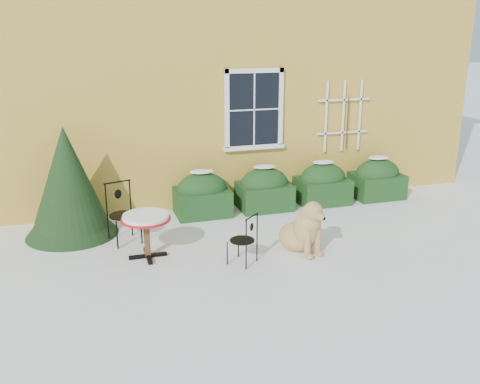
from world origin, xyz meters
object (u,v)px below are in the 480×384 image
object	(u,v)px
patio_chair_near	(244,239)
dog	(304,230)
bistro_table	(146,222)
patio_chair_far	(123,213)
evergreen_shrub	(69,192)

from	to	relation	value
patio_chair_near	dog	size ratio (longest dim) A/B	0.77
patio_chair_near	dog	bearing A→B (deg)	145.93
bistro_table	dog	size ratio (longest dim) A/B	0.75
dog	patio_chair_far	bearing A→B (deg)	135.65
patio_chair_near	patio_chair_far	xyz separation A→B (m)	(-1.71, 1.50, 0.11)
evergreen_shrub	dog	size ratio (longest dim) A/B	1.86
evergreen_shrub	patio_chair_far	xyz separation A→B (m)	(0.86, -0.59, -0.27)
bistro_table	dog	bearing A→B (deg)	-12.07
patio_chair_near	patio_chair_far	distance (m)	2.28
dog	evergreen_shrub	bearing A→B (deg)	133.45
bistro_table	patio_chair_near	xyz separation A→B (m)	(1.42, -0.68, -0.20)
evergreen_shrub	bistro_table	xyz separation A→B (m)	(1.15, -1.41, -0.18)
evergreen_shrub	patio_chair_far	bearing A→B (deg)	-34.58
patio_chair_far	patio_chair_near	bearing A→B (deg)	-56.60
patio_chair_near	dog	world-z (taller)	dog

